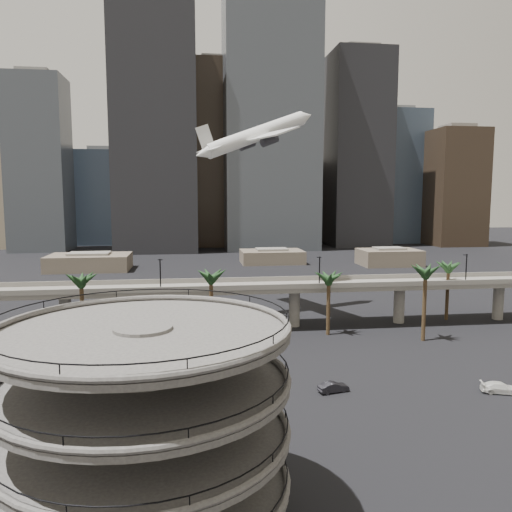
{
  "coord_description": "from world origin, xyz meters",
  "views": [
    {
      "loc": [
        -9.35,
        -40.95,
        25.85
      ],
      "look_at": [
        -0.29,
        28.0,
        17.55
      ],
      "focal_mm": 35.0,
      "sensor_mm": 36.0,
      "label": 1
    }
  ],
  "objects": [
    {
      "name": "ground",
      "position": [
        0.0,
        0.0,
        0.0
      ],
      "size": [
        700.0,
        700.0,
        0.0
      ],
      "primitive_type": "plane",
      "color": "black",
      "rests_on": "ground"
    },
    {
      "name": "parking_ramp",
      "position": [
        -13.0,
        -4.0,
        9.84
      ],
      "size": [
        22.2,
        22.2,
        17.35
      ],
      "color": "#484643",
      "rests_on": "ground"
    },
    {
      "name": "overpass",
      "position": [
        0.0,
        55.0,
        7.34
      ],
      "size": [
        130.0,
        9.3,
        14.7
      ],
      "color": "slate",
      "rests_on": "ground"
    },
    {
      "name": "palm_trees",
      "position": [
        11.58,
        47.18,
        11.3
      ],
      "size": [
        76.4,
        18.4,
        14.0
      ],
      "color": "#47371E",
      "rests_on": "ground"
    },
    {
      "name": "low_buildings",
      "position": [
        6.89,
        142.3,
        2.86
      ],
      "size": [
        135.0,
        27.5,
        6.8
      ],
      "color": "brown",
      "rests_on": "ground"
    },
    {
      "name": "skyline",
      "position": [
        15.11,
        217.08,
        46.89
      ],
      "size": [
        269.0,
        86.0,
        128.14
      ],
      "color": "#85745C",
      "rests_on": "ground"
    },
    {
      "name": "airborne_jet",
      "position": [
        5.06,
        67.69,
        39.03
      ],
      "size": [
        28.55,
        26.57,
        13.25
      ],
      "rotation": [
        0.0,
        -0.35,
        0.39
      ],
      "color": "white",
      "rests_on": "ground"
    },
    {
      "name": "car_a",
      "position": [
        -9.58,
        18.94,
        0.8
      ],
      "size": [
        4.84,
        2.23,
        1.61
      ],
      "primitive_type": "imported",
      "rotation": [
        0.0,
        0.0,
        1.5
      ],
      "color": "#B2192B",
      "rests_on": "ground"
    },
    {
      "name": "car_b",
      "position": [
        9.15,
        20.84,
        0.69
      ],
      "size": [
        4.38,
        2.32,
        1.37
      ],
      "primitive_type": "imported",
      "rotation": [
        0.0,
        0.0,
        1.79
      ],
      "color": "black",
      "rests_on": "ground"
    },
    {
      "name": "car_c",
      "position": [
        31.0,
        17.7,
        0.72
      ],
      "size": [
        5.31,
        3.34,
        1.43
      ],
      "primitive_type": "imported",
      "rotation": [
        0.0,
        0.0,
        1.28
      ],
      "color": "white",
      "rests_on": "ground"
    }
  ]
}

